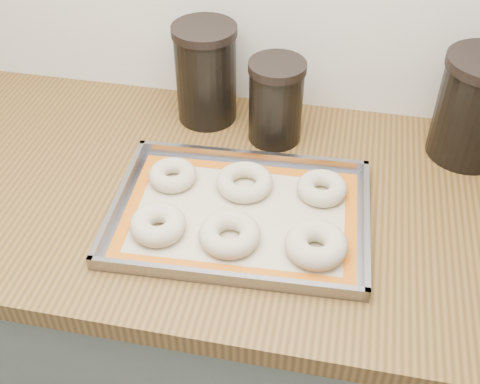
% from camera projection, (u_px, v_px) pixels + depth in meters
% --- Properties ---
extents(cabinet, '(3.00, 0.65, 0.86)m').
position_uv_depth(cabinet, '(328.00, 352.00, 1.42)').
color(cabinet, '#5F685B').
rests_on(cabinet, floor).
extents(countertop, '(3.06, 0.68, 0.04)m').
position_uv_depth(countertop, '(352.00, 215.00, 1.13)').
color(countertop, brown).
rests_on(countertop, cabinet).
extents(baking_tray, '(0.48, 0.35, 0.03)m').
position_uv_depth(baking_tray, '(240.00, 214.00, 1.09)').
color(baking_tray, gray).
rests_on(baking_tray, countertop).
extents(baking_mat, '(0.43, 0.31, 0.00)m').
position_uv_depth(baking_mat, '(240.00, 215.00, 1.09)').
color(baking_mat, '#C6B793').
rests_on(baking_mat, baking_tray).
extents(bagel_front_left, '(0.12, 0.12, 0.04)m').
position_uv_depth(bagel_front_left, '(158.00, 225.00, 1.04)').
color(bagel_front_left, beige).
rests_on(bagel_front_left, baking_mat).
extents(bagel_front_mid, '(0.11, 0.11, 0.04)m').
position_uv_depth(bagel_front_mid, '(230.00, 234.00, 1.03)').
color(bagel_front_mid, beige).
rests_on(bagel_front_mid, baking_mat).
extents(bagel_front_right, '(0.12, 0.12, 0.04)m').
position_uv_depth(bagel_front_right, '(316.00, 245.00, 1.01)').
color(bagel_front_right, beige).
rests_on(bagel_front_right, baking_mat).
extents(bagel_back_left, '(0.10, 0.10, 0.03)m').
position_uv_depth(bagel_back_left, '(172.00, 175.00, 1.15)').
color(bagel_back_left, beige).
rests_on(bagel_back_left, baking_mat).
extents(bagel_back_mid, '(0.14, 0.14, 0.03)m').
position_uv_depth(bagel_back_mid, '(245.00, 182.00, 1.13)').
color(bagel_back_mid, beige).
rests_on(bagel_back_mid, baking_mat).
extents(bagel_back_right, '(0.10, 0.10, 0.03)m').
position_uv_depth(bagel_back_right, '(322.00, 188.00, 1.12)').
color(bagel_back_right, beige).
rests_on(bagel_back_right, baking_mat).
extents(canister_left, '(0.13, 0.13, 0.21)m').
position_uv_depth(canister_left, '(206.00, 73.00, 1.26)').
color(canister_left, black).
rests_on(canister_left, countertop).
extents(canister_mid, '(0.11, 0.11, 0.18)m').
position_uv_depth(canister_mid, '(276.00, 101.00, 1.22)').
color(canister_mid, black).
rests_on(canister_mid, countertop).
extents(canister_right, '(0.16, 0.16, 0.22)m').
position_uv_depth(canister_right, '(477.00, 108.00, 1.17)').
color(canister_right, black).
rests_on(canister_right, countertop).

